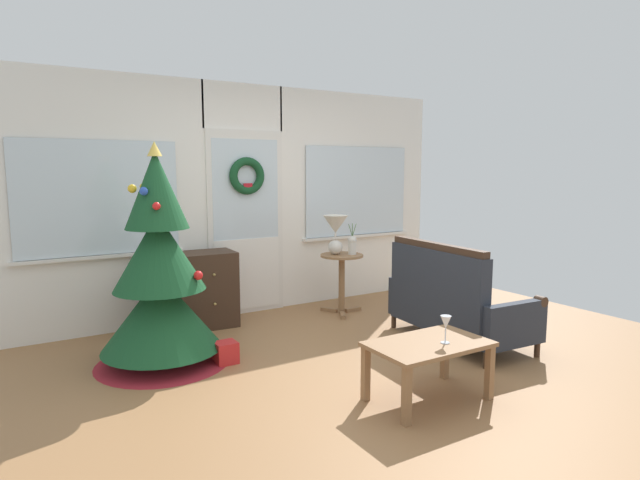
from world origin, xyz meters
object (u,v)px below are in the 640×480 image
christmas_tree (160,283)px  flower_vase (352,244)px  dresser_cabinet (191,291)px  wine_glass (446,323)px  table_lamp (335,229)px  coffee_table (428,351)px  settee_sofa (452,304)px  side_table (342,272)px  gift_box (226,352)px

christmas_tree → flower_vase: christmas_tree is taller
dresser_cabinet → wine_glass: 2.80m
christmas_tree → table_lamp: bearing=14.4°
table_lamp → coffee_table: bearing=-107.2°
settee_sofa → wine_glass: bearing=-137.7°
christmas_tree → side_table: 2.22m
flower_vase → christmas_tree: bearing=-169.0°
coffee_table → wine_glass: (0.08, -0.08, 0.21)m
table_lamp → gift_box: (-1.64, -0.82, -0.87)m
christmas_tree → gift_box: (0.45, -0.28, -0.59)m
christmas_tree → flower_vase: (2.25, 0.44, 0.11)m
flower_vase → wine_glass: 2.36m
flower_vase → gift_box: 2.06m
christmas_tree → wine_glass: size_ratio=9.46×
dresser_cabinet → table_lamp: table_lamp is taller
settee_sofa → gift_box: size_ratio=7.97×
dresser_cabinet → table_lamp: (1.56, -0.31, 0.57)m
wine_glass → settee_sofa: bearing=42.3°
settee_sofa → coffee_table: 1.33m
side_table → wine_glass: bearing=-106.4°
gift_box → coffee_table: bearing=-56.4°
dresser_cabinet → table_lamp: size_ratio=2.09×
flower_vase → coffee_table: size_ratio=0.41×
coffee_table → flower_vase: bearing=68.2°
settee_sofa → flower_vase: size_ratio=4.15×
dresser_cabinet → wine_glass: dresser_cabinet is taller
wine_glass → side_table: bearing=73.6°
christmas_tree → coffee_table: (1.40, -1.70, -0.33)m
side_table → flower_vase: 0.33m
side_table → coffee_table: size_ratio=0.80×
settee_sofa → gift_box: bearing=163.0°
side_table → wine_glass: 2.37m
christmas_tree → wine_glass: christmas_tree is taller
table_lamp → settee_sofa: bearing=-75.7°
dresser_cabinet → wine_glass: size_ratio=4.73×
settee_sofa → gift_box: 2.12m
coffee_table → wine_glass: 0.23m
side_table → gift_box: 1.91m
dresser_cabinet → gift_box: dresser_cabinet is taller
side_table → wine_glass: side_table is taller
wine_glass → gift_box: bearing=124.5°
flower_vase → settee_sofa: bearing=-81.3°
table_lamp → gift_box: size_ratio=2.42×
gift_box → wine_glass: bearing=-55.5°
dresser_cabinet → settee_sofa: size_ratio=0.64×
settee_sofa → flower_vase: (-0.20, 1.33, 0.42)m
christmas_tree → table_lamp: christmas_tree is taller
side_table → table_lamp: size_ratio=1.54×
dresser_cabinet → table_lamp: bearing=-11.1°
settee_sofa → side_table: 1.43m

